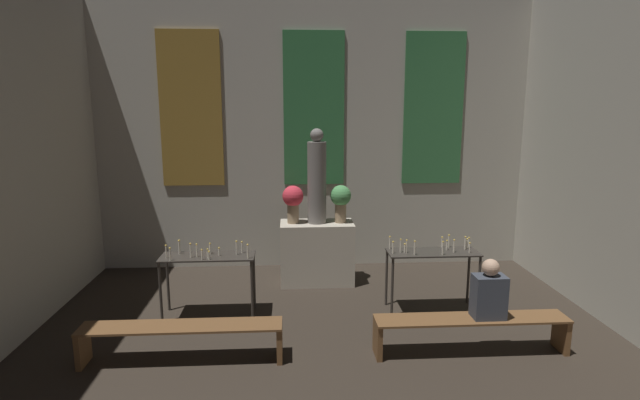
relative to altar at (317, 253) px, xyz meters
name	(u,v)px	position (x,y,z in m)	size (l,w,h in m)	color
wall_back	(314,135)	(0.00, 0.96, 1.81)	(7.56, 0.16, 4.56)	#B2AD9E
altar	(317,253)	(0.00, 0.00, 0.00)	(1.15, 0.60, 0.98)	#BCB29E
statue	(317,179)	(0.00, 0.00, 1.18)	(0.29, 0.29, 1.48)	slate
flower_vase_left	(293,200)	(-0.37, 0.00, 0.86)	(0.33, 0.33, 0.59)	#937A5B
flower_vase_right	(341,199)	(0.37, 0.00, 0.86)	(0.33, 0.33, 0.59)	#937A5B
candle_rack_left	(208,264)	(-1.53, -1.20, 0.24)	(1.24, 0.46, 1.04)	#332D28
candle_rack_right	(433,259)	(1.53, -1.20, 0.24)	(1.24, 0.46, 1.04)	#332D28
pew_back_left	(182,334)	(-1.63, -2.44, -0.17)	(2.21, 0.36, 0.43)	brown
pew_back_right	(471,326)	(1.63, -2.44, -0.17)	(2.21, 0.36, 0.43)	brown
person_seated	(489,292)	(1.81, -2.44, 0.24)	(0.36, 0.24, 0.69)	#383D47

